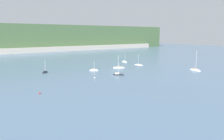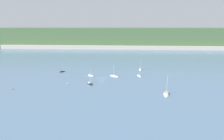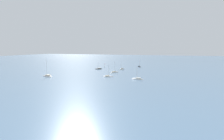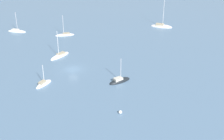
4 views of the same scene
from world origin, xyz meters
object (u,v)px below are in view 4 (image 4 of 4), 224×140
(sailboat_0, at_px, (65,35))
(sailboat_4, at_px, (17,31))
(sailboat_1, at_px, (44,85))
(sailboat_3, at_px, (120,81))
(sailboat_2, at_px, (60,56))
(sailboat_6, at_px, (161,27))
(mooring_buoy_0, at_px, (120,112))

(sailboat_0, relative_size, sailboat_4, 0.99)
(sailboat_1, bearing_deg, sailboat_3, -51.69)
(sailboat_1, distance_m, sailboat_4, 41.85)
(sailboat_2, bearing_deg, sailboat_1, 32.36)
(sailboat_6, distance_m, mooring_buoy_0, 58.02)
(sailboat_3, distance_m, sailboat_6, 44.92)
(sailboat_0, relative_size, mooring_buoy_0, 10.16)
(sailboat_0, bearing_deg, sailboat_4, -24.54)
(sailboat_2, xyz_separation_m, sailboat_6, (28.68, -31.36, 0.02))
(sailboat_1, distance_m, mooring_buoy_0, 21.83)
(sailboat_4, relative_size, sailboat_6, 0.66)
(mooring_buoy_0, bearing_deg, sailboat_3, 3.02)
(sailboat_0, relative_size, sailboat_3, 1.09)
(sailboat_2, xyz_separation_m, sailboat_4, (20.20, 19.61, 0.01))
(sailboat_1, bearing_deg, sailboat_6, -5.17)
(sailboat_6, height_order, mooring_buoy_0, sailboat_6)
(sailboat_0, height_order, sailboat_1, sailboat_0)
(sailboat_3, bearing_deg, sailboat_0, 84.45)
(sailboat_2, bearing_deg, sailboat_6, 165.86)
(sailboat_2, bearing_deg, sailboat_4, -102.43)
(sailboat_6, relative_size, mooring_buoy_0, 15.68)
(sailboat_2, relative_size, mooring_buoy_0, 11.59)
(sailboat_0, height_order, sailboat_4, sailboat_4)
(mooring_buoy_0, bearing_deg, sailboat_2, 33.61)
(sailboat_4, xyz_separation_m, sailboat_6, (8.48, -50.97, 0.01))
(sailboat_0, relative_size, sailboat_6, 0.65)
(sailboat_0, distance_m, sailboat_2, 17.77)
(sailboat_0, bearing_deg, sailboat_1, 76.58)
(sailboat_3, relative_size, mooring_buoy_0, 9.35)
(sailboat_3, xyz_separation_m, mooring_buoy_0, (-13.76, -0.73, 0.27))
(sailboat_0, xyz_separation_m, sailboat_3, (-31.81, -19.88, 0.02))
(sailboat_2, distance_m, sailboat_3, 22.76)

